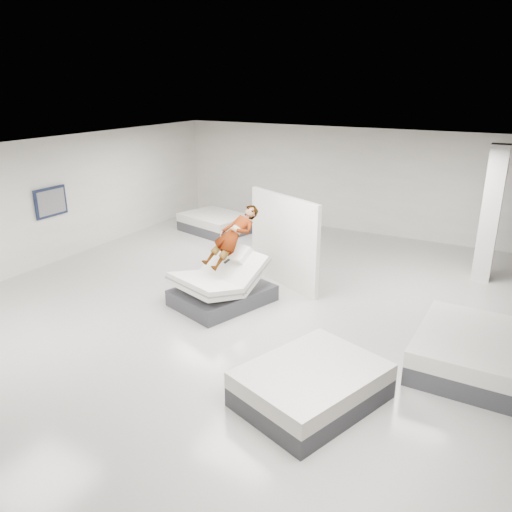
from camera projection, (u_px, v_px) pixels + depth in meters
name	position (u px, v px, depth m)	size (l,w,h in m)	color
room	(243.00, 241.00, 9.58)	(14.00, 14.04, 3.20)	#A4A39B
hero_bed	(222.00, 287.00, 10.60)	(2.00, 2.31, 1.20)	#36363B
person	(233.00, 246.00, 10.53)	(0.59, 0.39, 1.62)	slate
remote	(227.00, 261.00, 10.21)	(0.05, 0.14, 0.03)	black
divider_panel	(284.00, 241.00, 11.39)	(2.33, 0.11, 2.12)	white
flat_bed_right_far	(469.00, 351.00, 8.23)	(1.69, 2.22, 0.60)	#36363B
flat_bed_right_near	(312.00, 385.00, 7.33)	(2.14, 2.45, 0.56)	#36363B
flat_bed_left_far	(216.00, 223.00, 15.73)	(2.33, 1.97, 0.55)	#36363B
column	(490.00, 214.00, 11.49)	(0.40, 0.40, 3.20)	silver
wall_poster	(51.00, 202.00, 12.68)	(0.06, 0.95, 0.75)	black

